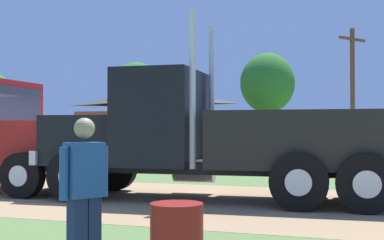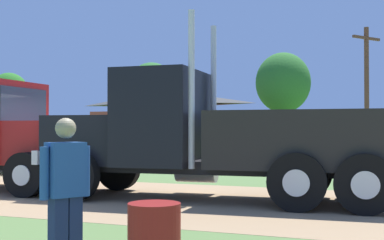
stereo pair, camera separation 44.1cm
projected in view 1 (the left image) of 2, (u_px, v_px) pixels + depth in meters
name	position (u px, v px, depth m)	size (l,w,h in m)	color
ground_plane	(74.00, 195.00, 12.61)	(200.00, 200.00, 0.00)	#58773C
dirt_track	(74.00, 195.00, 12.61)	(120.00, 6.34, 0.01)	#A2815B
truck_foreground_white	(215.00, 139.00, 11.77)	(8.33, 3.06, 4.11)	black
visitor_standing_near	(84.00, 190.00, 5.75)	(0.42, 0.53, 1.72)	#264C8C
shed_building	(149.00, 119.00, 45.21)	(11.62, 6.63, 4.96)	#964033
utility_pole_near	(353.00, 88.00, 29.32)	(1.39, 1.88, 7.24)	brown
tree_mid	(136.00, 91.00, 46.21)	(4.57, 4.57, 7.49)	#513823
tree_right	(267.00, 83.00, 47.83)	(4.98, 4.98, 8.54)	#513823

